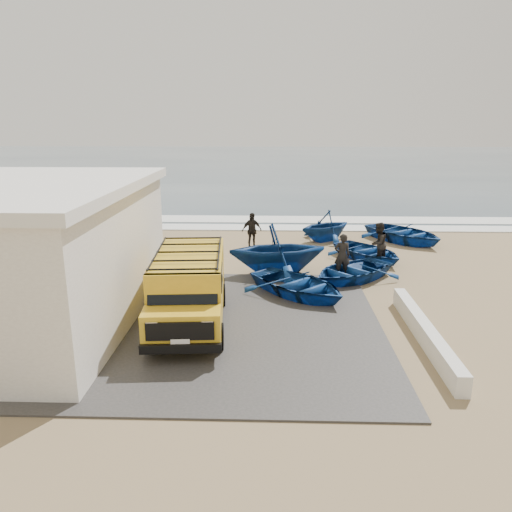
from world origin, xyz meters
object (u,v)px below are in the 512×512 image
object	(u,v)px
boat_mid_right	(368,252)
fisherman_front	(342,255)
boat_mid_left	(278,249)
van	(189,286)
fisherman_back	(252,231)
boat_near_left	(298,285)
boat_far_right	(404,233)
boat_far_left	(325,226)
boat_near_right	(351,271)
parapet	(425,333)
fisherman_middle	(378,243)

from	to	relation	value
boat_mid_right	fisherman_front	bearing A→B (deg)	-154.69
boat_mid_left	boat_mid_right	xyz separation A→B (m)	(4.03, 2.15, -0.64)
van	fisherman_front	bearing A→B (deg)	38.41
boat_mid_left	fisherman_back	size ratio (longest dim) A/B	2.22
boat_near_left	boat_far_right	xyz separation A→B (m)	(5.77, 8.26, 0.04)
boat_far_left	fisherman_front	xyz separation A→B (m)	(0.04, -6.08, 0.08)
boat_near_right	boat_mid_left	world-z (taller)	boat_mid_left
boat_far_right	fisherman_front	xyz separation A→B (m)	(-3.94, -5.97, 0.42)
boat_mid_left	boat_mid_right	world-z (taller)	boat_mid_left
parapet	boat_far_right	size ratio (longest dim) A/B	1.38
parapet	boat_far_right	bearing A→B (deg)	78.60
boat_far_left	fisherman_back	bearing A→B (deg)	-101.49
boat_near_right	boat_mid_left	bearing A→B (deg)	-146.75
boat_near_left	parapet	bearing A→B (deg)	-90.95
boat_mid_left	boat_far_left	xyz separation A→B (m)	(2.50, 5.72, -0.23)
boat_near_right	boat_mid_right	xyz separation A→B (m)	(1.18, 2.95, -0.02)
boat_far_right	boat_far_left	bearing A→B (deg)	142.38
boat_mid_right	boat_far_left	xyz separation A→B (m)	(-1.53, 3.56, 0.42)
boat_mid_right	fisherman_front	xyz separation A→B (m)	(-1.49, -2.51, 0.50)
fisherman_middle	fisherman_back	size ratio (longest dim) A/B	1.05
boat_far_left	boat_far_right	xyz separation A→B (m)	(3.98, -0.10, -0.34)
boat_near_left	boat_far_right	world-z (taller)	boat_far_right
parapet	boat_near_right	xyz separation A→B (m)	(-1.22, 5.52, 0.12)
van	boat_near_left	distance (m)	4.37
van	boat_far_right	bearing A→B (deg)	45.24
parapet	fisherman_middle	world-z (taller)	fisherman_middle
boat_near_left	fisherman_front	world-z (taller)	fisherman_front
van	fisherman_middle	distance (m)	9.75
boat_near_right	boat_far_left	bearing A→B (deg)	142.03
boat_mid_left	boat_near_right	bearing A→B (deg)	-116.62
boat_near_left	fisherman_middle	xyz separation A→B (m)	(3.61, 4.15, 0.50)
boat_far_left	van	bearing A→B (deg)	-61.12
van	boat_near_right	distance (m)	7.17
van	fisherman_back	size ratio (longest dim) A/B	3.07
boat_mid_left	fisherman_front	size ratio (longest dim) A/B	2.22
fisherman_front	boat_mid_right	bearing A→B (deg)	-125.36
boat_near_right	fisherman_back	bearing A→B (deg)	178.83
parapet	boat_far_left	bearing A→B (deg)	97.44
boat_mid_right	boat_far_right	world-z (taller)	boat_far_right
parapet	fisherman_front	xyz separation A→B (m)	(-1.54, 5.96, 0.60)
fisherman_back	boat_mid_left	bearing A→B (deg)	-99.39
boat_near_right	fisherman_front	xyz separation A→B (m)	(-0.31, 0.44, 0.48)
boat_far_right	boat_mid_left	bearing A→B (deg)	-175.22
boat_near_left	boat_far_left	world-z (taller)	boat_far_left
boat_mid_right	fisherman_back	size ratio (longest dim) A/B	2.09
boat_mid_right	boat_far_right	bearing A→B (deg)	20.75
boat_far_right	fisherman_middle	size ratio (longest dim) A/B	2.39
boat_near_left	boat_mid_left	world-z (taller)	boat_mid_left
parapet	boat_far_left	size ratio (longest dim) A/B	1.99
boat_near_right	boat_far_left	xyz separation A→B (m)	(-0.35, 6.52, 0.40)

